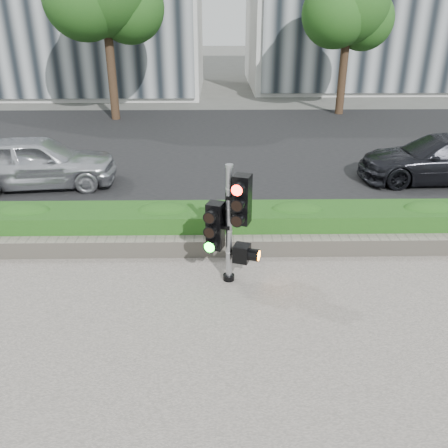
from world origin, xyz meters
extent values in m
plane|color=#51514C|center=(0.00, 0.00, 0.00)|extent=(120.00, 120.00, 0.00)
cube|color=#9E9389|center=(0.00, -2.50, 0.01)|extent=(16.00, 11.00, 0.03)
cube|color=black|center=(0.00, 10.00, 0.01)|extent=(60.00, 13.00, 0.02)
cube|color=gray|center=(0.00, 3.15, 0.06)|extent=(60.00, 0.25, 0.12)
cube|color=gray|center=(0.00, 1.90, 0.20)|extent=(12.00, 0.32, 0.34)
cube|color=#408428|center=(0.00, 2.55, 0.37)|extent=(12.00, 1.00, 0.68)
cylinder|color=black|center=(-4.50, 14.50, 2.02)|extent=(0.36, 0.36, 4.03)
sphere|color=#175018|center=(-3.64, 14.86, 4.46)|extent=(2.88, 2.88, 2.88)
cylinder|color=black|center=(5.50, 15.50, 1.79)|extent=(0.36, 0.36, 3.58)
sphere|color=#175018|center=(5.50, 15.50, 4.61)|extent=(3.33, 3.33, 3.33)
sphere|color=#175018|center=(6.27, 15.82, 3.97)|extent=(2.56, 2.56, 2.56)
sphere|color=#175018|center=(4.86, 15.12, 4.22)|extent=(2.82, 2.82, 2.82)
cylinder|color=black|center=(0.08, 0.93, 0.08)|extent=(0.20, 0.20, 0.10)
cylinder|color=gray|center=(0.08, 0.93, 1.06)|extent=(0.10, 0.10, 2.07)
cylinder|color=gray|center=(0.08, 0.93, 2.12)|extent=(0.13, 0.13, 0.05)
cube|color=#FF1107|center=(0.29, 0.82, 1.59)|extent=(0.34, 0.34, 0.83)
cube|color=#14E51E|center=(-0.15, 0.98, 1.06)|extent=(0.34, 0.34, 0.83)
cube|color=black|center=(0.18, 1.14, 1.34)|extent=(0.34, 0.34, 0.57)
cube|color=orange|center=(0.30, 0.88, 0.59)|extent=(0.34, 0.34, 0.30)
imported|color=silver|center=(-4.87, 5.89, 0.71)|extent=(4.22, 2.09, 1.38)
imported|color=black|center=(6.01, 6.19, 0.65)|extent=(4.35, 1.78, 1.26)
camera|label=1|loc=(-0.12, -6.29, 4.39)|focal=38.00mm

